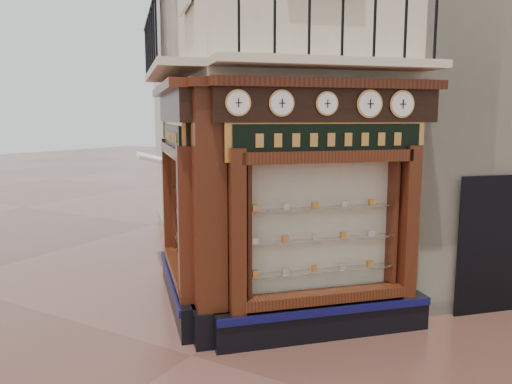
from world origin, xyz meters
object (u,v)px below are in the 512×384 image
Objects in this scene: clock_b at (281,103)px; clock_e at (402,104)px; clock_c at (327,104)px; signboard_left at (174,136)px; awning at (158,266)px; corner_pilaster at (210,218)px; signboard_right at (329,140)px; clock_d at (369,104)px; clock_a at (238,103)px.

clock_e reaches higher than clock_b.
signboard_left is at bearing 132.09° from clock_c.
corner_pilaster is at bearing -173.32° from awning.
signboard_left reaches higher than awning.
signboard_left is at bearing 135.00° from signboard_right.
signboard_left is at bearing 100.25° from corner_pilaster.
awning is 5.97m from signboard_right.
clock_e is 6.81m from awning.
clock_c is 0.18× the size of signboard_left.
clock_d reaches higher than awning.
clock_b is 1.89m from clock_e.
clock_c reaches higher than signboard_left.
clock_b is at bearing -23.85° from corner_pilaster.
corner_pilaster is 1.76m from clock_a.
signboard_left is (-3.41, -0.33, -0.52)m from clock_d.
clock_d is at bearing -10.91° from signboard_right.
clock_d reaches higher than signboard_right.
clock_c is (1.47, 0.86, 1.67)m from corner_pilaster.
clock_e is 0.22× the size of signboard_left.
awning is (-3.37, 2.66, -1.95)m from corner_pilaster.
clock_e is at bearing -5.69° from signboard_right.
clock_a is 0.16× the size of signboard_right.
clock_b is 0.29× the size of awning.
corner_pilaster is 10.64× the size of clock_b.
clock_a reaches higher than clock_c.
awning is at bearing 4.17° from signboard_left.
clock_d is at bearing -129.51° from signboard_left.
corner_pilaster is 10.96× the size of clock_a.
clock_d is 6.57m from awning.
signboard_left is 2.92m from signboard_right.
clock_b is at bearing -180.00° from clock_e.
signboard_right is (2.92, -0.00, 0.00)m from signboard_left.
clock_d is at bearing -10.41° from corner_pilaster.
signboard_left is at bearing -175.83° from awning.
signboard_right is (-0.48, -0.33, -0.52)m from clock_d.
clock_b reaches higher than clock_a.
clock_e is (0.86, 0.86, 0.00)m from clock_c.
corner_pilaster is 2.12m from signboard_right.
clock_c is 1.21m from clock_e.
awning is (-4.84, 1.80, -3.62)m from clock_c.
clock_a is at bearing -163.16° from signboard_left.
corner_pilaster reaches higher than clock_a.
corner_pilaster reaches higher than clock_c.
awning is at bearing 96.68° from corner_pilaster.
corner_pilaster is at bearing 128.73° from clock_a.
clock_e is at bearing 0.00° from clock_d.
clock_e is (1.34, 1.34, 0.00)m from clock_b.
signboard_right is at bearing 8.02° from clock_b.
clock_b is 0.91× the size of clock_e.
clock_c reaches higher than awning.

